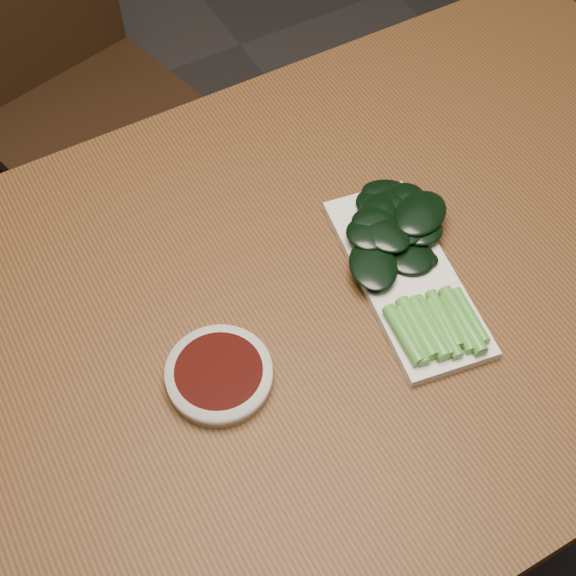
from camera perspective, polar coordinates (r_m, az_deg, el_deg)
The scene contains 6 objects.
ground at distance 1.69m, azimuth 0.92°, elevation -15.03°, with size 6.00×6.00×0.00m, color #2D2B2B.
table at distance 1.08m, azimuth 1.39°, elevation -2.88°, with size 1.40×0.80×0.75m.
chair_far at distance 1.72m, azimuth -15.08°, elevation 13.50°, with size 0.49×0.49×0.89m.
sauce_bowl at distance 0.95m, azimuth -4.92°, elevation -6.18°, with size 0.13×0.13×0.02m.
serving_plate at distance 1.04m, azimuth 8.40°, elevation 0.83°, with size 0.17×0.31×0.01m.
gai_lan at distance 1.04m, azimuth 8.20°, elevation 2.74°, with size 0.19×0.30×0.03m.
Camera 1 is at (-0.30, -0.48, 1.59)m, focal length 50.00 mm.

